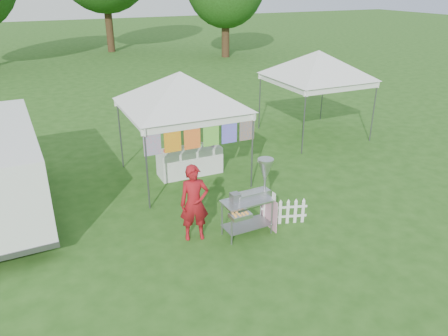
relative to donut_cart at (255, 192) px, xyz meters
name	(u,v)px	position (x,y,z in m)	size (l,w,h in m)	color
ground	(239,236)	(-0.37, -0.02, -1.00)	(120.00, 120.00, 0.00)	#254F16
canopy_main	(180,72)	(-0.37, 3.48, 1.99)	(4.24, 4.24, 3.45)	#59595E
canopy_right	(319,50)	(5.13, 4.98, 1.99)	(4.24, 4.24, 3.45)	#59595E
donut_cart	(255,192)	(0.00, 0.00, 0.00)	(1.21, 0.87, 1.69)	gray
vendor	(194,203)	(-1.27, 0.34, -0.15)	(0.62, 0.41, 1.70)	maroon
picket_fence	(284,213)	(0.80, 0.04, -0.71)	(1.04, 0.35, 0.56)	white
display_table	(190,161)	(-0.14, 3.60, -0.61)	(1.80, 0.70, 0.77)	white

